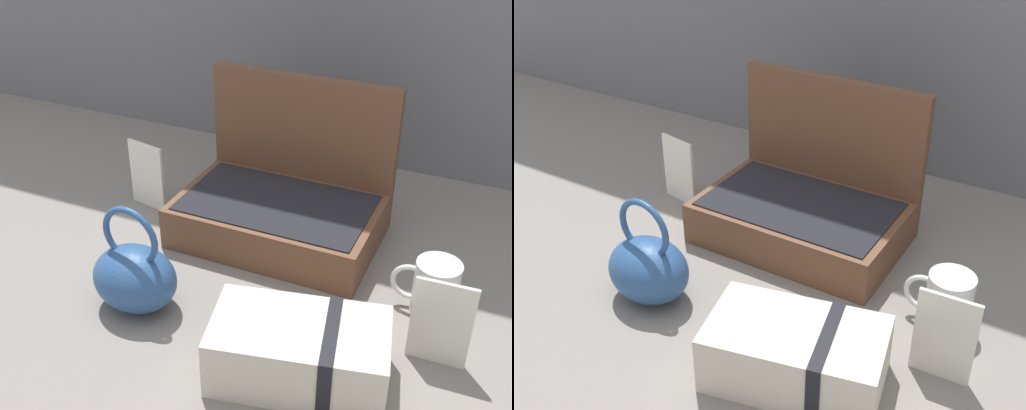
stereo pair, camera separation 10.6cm
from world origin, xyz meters
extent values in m
plane|color=slate|center=(0.00, 0.00, 0.00)|extent=(6.00, 6.00, 0.00)
cube|color=brown|center=(-0.05, 0.14, 0.04)|extent=(0.39, 0.24, 0.09)
cube|color=black|center=(-0.05, 0.14, 0.09)|extent=(0.36, 0.22, 0.00)
cube|color=brown|center=(-0.05, 0.27, 0.15)|extent=(0.39, 0.02, 0.30)
ellipsoid|color=#284C7F|center=(-0.19, -0.15, 0.06)|extent=(0.16, 0.13, 0.11)
torus|color=#284C7F|center=(-0.19, -0.15, 0.14)|extent=(0.11, 0.02, 0.11)
cube|color=beige|center=(0.12, -0.19, 0.05)|extent=(0.29, 0.20, 0.10)
cube|color=black|center=(0.16, -0.18, 0.05)|extent=(0.05, 0.15, 0.10)
cylinder|color=silver|center=(0.27, 0.04, 0.05)|extent=(0.08, 0.08, 0.10)
torus|color=silver|center=(0.23, 0.04, 0.05)|extent=(0.07, 0.01, 0.07)
cube|color=white|center=(-0.36, 0.15, 0.07)|extent=(0.09, 0.02, 0.15)
cube|color=silver|center=(0.30, -0.07, 0.07)|extent=(0.09, 0.01, 0.15)
camera|label=1|loc=(0.35, -0.85, 0.71)|focal=44.68mm
camera|label=2|loc=(0.45, -0.80, 0.71)|focal=44.68mm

